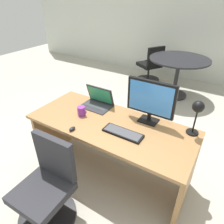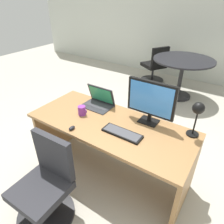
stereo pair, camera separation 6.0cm
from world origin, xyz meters
The scene contains 12 objects.
ground centered at (0.00, 1.50, 0.00)m, with size 12.00×12.00×0.00m, color #B7B2A3.
back_wall centered at (0.00, 3.69, 1.40)m, with size 10.00×0.10×2.80m, color silver.
desk centered at (0.00, 0.05, 0.52)m, with size 1.79×0.76×0.73m.
monitor centered at (0.33, 0.26, 1.00)m, with size 0.51×0.16×0.46m.
laptop centered at (-0.33, 0.26, 0.80)m, with size 0.36×0.26×0.24m.
keyboard centered at (0.20, -0.09, 0.74)m, with size 0.41×0.14×0.02m.
mouse centered at (-0.26, -0.31, 0.75)m, with size 0.04×0.08×0.03m.
desk_lamp centered at (0.78, 0.26, 1.00)m, with size 0.12×0.15×0.37m.
coffee_mug centered at (-0.36, -0.03, 0.79)m, with size 0.12×0.09×0.11m.
office_chair centered at (-0.21, -0.77, 0.34)m, with size 0.56×0.56×0.86m.
meeting_table centered at (0.01, 2.51, 0.61)m, with size 1.16×1.16×0.81m.
meeting_chair_near centered at (-0.75, 2.98, 0.35)m, with size 0.64×0.63×0.87m.
Camera 2 is at (1.01, -1.46, 1.95)m, focal length 32.38 mm.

